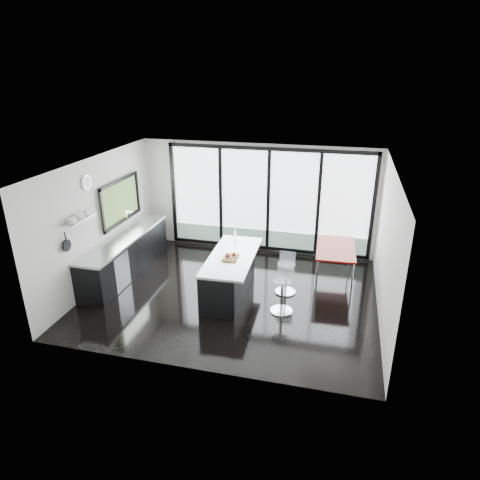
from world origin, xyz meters
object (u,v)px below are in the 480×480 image
(bar_stool_far, at_px, (286,278))
(island, at_px, (229,274))
(red_table, at_px, (334,263))
(bar_stool_near, at_px, (282,296))

(bar_stool_far, bearing_deg, island, -165.81)
(island, distance_m, bar_stool_far, 1.22)
(red_table, bearing_deg, island, -150.92)
(island, height_order, red_table, island)
(island, height_order, bar_stool_near, island)
(island, relative_size, red_table, 1.51)
(island, xyz_separation_m, red_table, (2.15, 1.19, -0.06))
(island, distance_m, red_table, 2.46)
(bar_stool_near, bearing_deg, island, 172.73)
(bar_stool_near, bearing_deg, bar_stool_far, 107.36)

